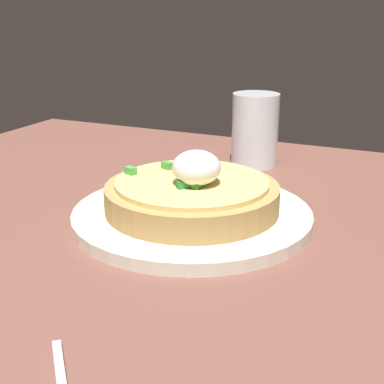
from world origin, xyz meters
TOP-DOWN VIEW (x-y plane):
  - dining_table at (0.00, 0.00)cm, footprint 90.29×71.78cm
  - plate at (7.35, -12.19)cm, footprint 25.52×25.52cm
  - pizza at (7.28, -12.26)cm, footprint 18.44×18.44cm
  - cup_near at (30.81, -11.42)cm, footprint 6.61×6.61cm

SIDE VIEW (x-z plane):
  - dining_table at x=0.00cm, z-range 0.00..2.29cm
  - plate at x=7.35cm, z-range 2.29..3.60cm
  - pizza at x=7.28cm, z-range 2.04..8.88cm
  - cup_near at x=30.81cm, z-range 1.82..12.05cm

